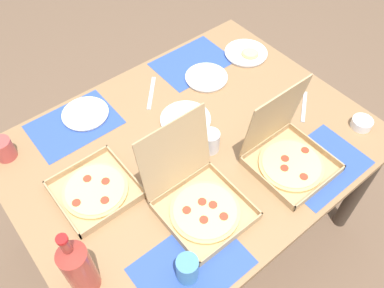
{
  "coord_description": "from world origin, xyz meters",
  "views": [
    {
      "loc": [
        -0.64,
        -0.79,
        1.99
      ],
      "look_at": [
        0.0,
        0.0,
        0.73
      ],
      "focal_mm": 37.0,
      "sensor_mm": 36.0,
      "label": 1
    }
  ],
  "objects_px": {
    "pizza_box_center": "(287,154)",
    "condiment_bowl": "(362,123)",
    "plate_near_right": "(206,78)",
    "cup_spare": "(160,167)",
    "pizza_box_edge_far": "(198,199)",
    "plate_middle": "(246,53)",
    "soda_bottle": "(78,267)",
    "cup_red": "(210,141)",
    "plate_near_left": "(186,120)",
    "plate_far_right": "(85,114)",
    "cup_dark": "(4,149)",
    "cup_clear_left": "(187,269)",
    "pizza_box_corner_left": "(95,190)"
  },
  "relations": [
    {
      "from": "pizza_box_center",
      "to": "condiment_bowl",
      "type": "xyz_separation_m",
      "value": [
        0.39,
        -0.07,
        -0.03
      ]
    },
    {
      "from": "plate_near_right",
      "to": "cup_spare",
      "type": "height_order",
      "value": "cup_spare"
    },
    {
      "from": "pizza_box_edge_far",
      "to": "cup_spare",
      "type": "height_order",
      "value": "pizza_box_edge_far"
    },
    {
      "from": "pizza_box_center",
      "to": "plate_middle",
      "type": "height_order",
      "value": "pizza_box_center"
    },
    {
      "from": "soda_bottle",
      "to": "cup_red",
      "type": "height_order",
      "value": "soda_bottle"
    },
    {
      "from": "plate_near_right",
      "to": "cup_red",
      "type": "distance_m",
      "value": 0.42
    },
    {
      "from": "plate_near_left",
      "to": "soda_bottle",
      "type": "height_order",
      "value": "soda_bottle"
    },
    {
      "from": "plate_middle",
      "to": "plate_far_right",
      "type": "relative_size",
      "value": 1.06
    },
    {
      "from": "plate_near_right",
      "to": "plate_far_right",
      "type": "height_order",
      "value": "same"
    },
    {
      "from": "plate_near_left",
      "to": "soda_bottle",
      "type": "xyz_separation_m",
      "value": [
        -0.68,
        -0.35,
        0.12
      ]
    },
    {
      "from": "condiment_bowl",
      "to": "cup_dark",
      "type": "bearing_deg",
      "value": 147.29
    },
    {
      "from": "plate_middle",
      "to": "condiment_bowl",
      "type": "height_order",
      "value": "condiment_bowl"
    },
    {
      "from": "pizza_box_center",
      "to": "plate_middle",
      "type": "xyz_separation_m",
      "value": [
        0.34,
        0.58,
        -0.04
      ]
    },
    {
      "from": "soda_bottle",
      "to": "cup_clear_left",
      "type": "relative_size",
      "value": 2.99
    },
    {
      "from": "cup_red",
      "to": "condiment_bowl",
      "type": "xyz_separation_m",
      "value": [
        0.58,
        -0.31,
        -0.03
      ]
    },
    {
      "from": "cup_spare",
      "to": "cup_clear_left",
      "type": "distance_m",
      "value": 0.41
    },
    {
      "from": "pizza_box_edge_far",
      "to": "condiment_bowl",
      "type": "bearing_deg",
      "value": -9.83
    },
    {
      "from": "pizza_box_corner_left",
      "to": "plate_near_right",
      "type": "height_order",
      "value": "pizza_box_corner_left"
    },
    {
      "from": "cup_dark",
      "to": "cup_clear_left",
      "type": "bearing_deg",
      "value": -72.74
    },
    {
      "from": "pizza_box_corner_left",
      "to": "pizza_box_center",
      "type": "height_order",
      "value": "pizza_box_center"
    },
    {
      "from": "pizza_box_center",
      "to": "plate_near_left",
      "type": "xyz_separation_m",
      "value": [
        -0.17,
        0.42,
        -0.04
      ]
    },
    {
      "from": "pizza_box_corner_left",
      "to": "cup_red",
      "type": "xyz_separation_m",
      "value": [
        0.46,
        -0.11,
        0.04
      ]
    },
    {
      "from": "condiment_bowl",
      "to": "plate_near_left",
      "type": "bearing_deg",
      "value": 138.91
    },
    {
      "from": "plate_near_left",
      "to": "cup_dark",
      "type": "distance_m",
      "value": 0.74
    },
    {
      "from": "plate_near_left",
      "to": "plate_far_right",
      "type": "distance_m",
      "value": 0.44
    },
    {
      "from": "pizza_box_corner_left",
      "to": "plate_middle",
      "type": "relative_size",
      "value": 1.3
    },
    {
      "from": "plate_far_right",
      "to": "soda_bottle",
      "type": "distance_m",
      "value": 0.75
    },
    {
      "from": "plate_far_right",
      "to": "plate_middle",
      "type": "bearing_deg",
      "value": -9.54
    },
    {
      "from": "pizza_box_center",
      "to": "cup_red",
      "type": "height_order",
      "value": "pizza_box_center"
    },
    {
      "from": "plate_near_left",
      "to": "plate_far_right",
      "type": "xyz_separation_m",
      "value": [
        -0.32,
        0.3,
        -0.0
      ]
    },
    {
      "from": "pizza_box_corner_left",
      "to": "plate_near_left",
      "type": "distance_m",
      "value": 0.49
    },
    {
      "from": "plate_near_left",
      "to": "soda_bottle",
      "type": "distance_m",
      "value": 0.77
    },
    {
      "from": "cup_red",
      "to": "plate_far_right",
      "type": "bearing_deg",
      "value": 121.99
    },
    {
      "from": "cup_dark",
      "to": "cup_red",
      "type": "bearing_deg",
      "value": -36.31
    },
    {
      "from": "plate_near_left",
      "to": "cup_red",
      "type": "xyz_separation_m",
      "value": [
        -0.02,
        -0.18,
        0.04
      ]
    },
    {
      "from": "cup_clear_left",
      "to": "condiment_bowl",
      "type": "relative_size",
      "value": 1.25
    },
    {
      "from": "cup_spare",
      "to": "cup_clear_left",
      "type": "height_order",
      "value": "cup_clear_left"
    },
    {
      "from": "cup_dark",
      "to": "condiment_bowl",
      "type": "distance_m",
      "value": 1.46
    },
    {
      "from": "soda_bottle",
      "to": "cup_spare",
      "type": "height_order",
      "value": "soda_bottle"
    },
    {
      "from": "cup_clear_left",
      "to": "cup_spare",
      "type": "bearing_deg",
      "value": 65.9
    },
    {
      "from": "pizza_box_center",
      "to": "cup_dark",
      "type": "bearing_deg",
      "value": 139.51
    },
    {
      "from": "cup_red",
      "to": "pizza_box_corner_left",
      "type": "bearing_deg",
      "value": 166.45
    },
    {
      "from": "plate_near_right",
      "to": "soda_bottle",
      "type": "xyz_separation_m",
      "value": [
        -0.92,
        -0.5,
        0.12
      ]
    },
    {
      "from": "plate_near_right",
      "to": "plate_near_left",
      "type": "bearing_deg",
      "value": -148.06
    },
    {
      "from": "plate_middle",
      "to": "condiment_bowl",
      "type": "relative_size",
      "value": 2.46
    },
    {
      "from": "pizza_box_center",
      "to": "condiment_bowl",
      "type": "distance_m",
      "value": 0.4
    },
    {
      "from": "pizza_box_center",
      "to": "plate_near_left",
      "type": "relative_size",
      "value": 1.49
    },
    {
      "from": "plate_near_left",
      "to": "pizza_box_corner_left",
      "type": "bearing_deg",
      "value": -172.17
    },
    {
      "from": "pizza_box_center",
      "to": "plate_near_right",
      "type": "xyz_separation_m",
      "value": [
        0.07,
        0.57,
        -0.04
      ]
    },
    {
      "from": "plate_near_left",
      "to": "cup_clear_left",
      "type": "height_order",
      "value": "cup_clear_left"
    }
  ]
}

